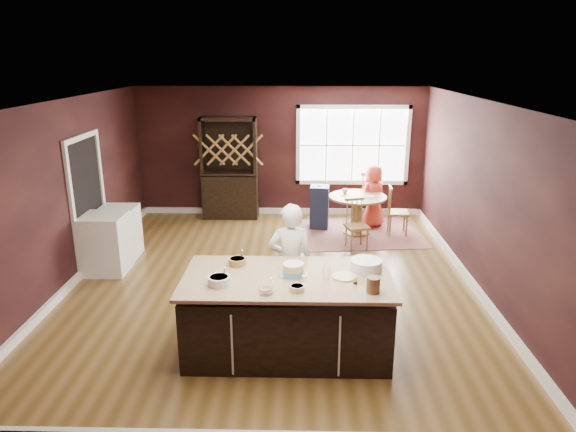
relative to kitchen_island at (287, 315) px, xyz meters
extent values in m
plane|color=brown|center=(-0.27, 1.92, -0.44)|extent=(7.00, 7.00, 0.00)
plane|color=white|center=(-0.27, 1.92, 2.26)|extent=(7.00, 7.00, 0.00)
plane|color=black|center=(-0.27, 5.42, 0.91)|extent=(6.00, 0.00, 6.00)
plane|color=black|center=(-0.27, -1.58, 0.91)|extent=(6.00, 0.00, 6.00)
plane|color=black|center=(-3.27, 1.92, 0.91)|extent=(0.00, 7.00, 7.00)
plane|color=black|center=(2.73, 1.92, 0.91)|extent=(0.00, 7.00, 7.00)
cube|color=black|center=(0.00, 0.00, -0.02)|extent=(2.27, 1.15, 0.83)
cube|color=tan|center=(0.00, 0.00, 0.46)|extent=(2.35, 1.23, 0.04)
cylinder|color=brown|center=(1.23, 4.12, -0.42)|extent=(0.51, 0.51, 0.04)
cylinder|color=brown|center=(1.23, 4.12, -0.08)|extent=(0.18, 0.18, 0.67)
cylinder|color=brown|center=(1.23, 4.12, 0.29)|extent=(1.09, 1.09, 0.04)
imported|color=silver|center=(0.02, 0.73, 0.34)|extent=(0.60, 0.41, 1.56)
cylinder|color=white|center=(-0.73, -0.23, 0.53)|extent=(0.25, 0.25, 0.09)
cylinder|color=#A58654|center=(-0.60, 0.33, 0.52)|extent=(0.21, 0.21, 0.08)
cylinder|color=silver|center=(-0.21, -0.43, 0.51)|extent=(0.16, 0.16, 0.06)
cylinder|color=beige|center=(0.11, -0.36, 0.51)|extent=(0.16, 0.16, 0.06)
cylinder|color=white|center=(0.44, -0.05, 0.56)|extent=(0.08, 0.08, 0.16)
cylinder|color=beige|center=(0.64, 0.00, 0.49)|extent=(0.27, 0.27, 0.02)
cylinder|color=white|center=(0.91, 0.21, 0.54)|extent=(0.36, 0.36, 0.13)
cylinder|color=brown|center=(0.91, -0.38, 0.57)|extent=(0.14, 0.14, 0.17)
cube|color=brown|center=(1.23, 4.12, -0.43)|extent=(2.59, 2.10, 0.01)
imported|color=red|center=(1.59, 4.57, 0.19)|extent=(0.73, 0.69, 1.25)
cylinder|color=beige|center=(1.46, 4.05, 0.32)|extent=(0.18, 0.18, 0.01)
imported|color=silver|center=(1.01, 4.32, 0.36)|extent=(0.12, 0.12, 0.09)
cube|color=black|center=(-1.32, 5.14, 0.61)|extent=(1.15, 0.48, 2.10)
cube|color=silver|center=(-2.91, 2.20, 0.03)|extent=(0.64, 0.62, 0.93)
cube|color=white|center=(-2.91, 2.84, 0.00)|extent=(0.60, 0.58, 0.87)
camera|label=1|loc=(0.14, -5.28, 2.85)|focal=32.00mm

